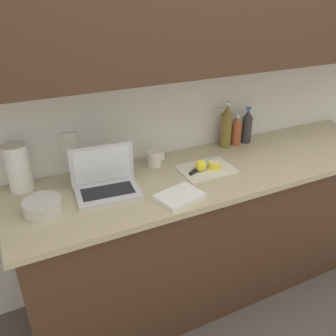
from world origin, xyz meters
The scene contains 15 objects.
ground_plane centered at (0.00, 0.00, 0.00)m, with size 12.00×12.00×0.00m, color #564C47.
wall_back centered at (0.00, 0.25, 1.56)m, with size 5.20×0.38×2.60m.
counter_unit centered at (0.02, 0.00, 0.46)m, with size 2.43×0.64×0.89m.
laptop centered at (-0.69, 0.03, 0.95)m, with size 0.35×0.25×0.23m.
cutting_board centered at (-0.10, 0.01, 0.90)m, with size 0.31×0.23×0.01m, color silver.
knife centered at (-0.14, 0.02, 0.91)m, with size 0.27×0.17×0.02m.
lemon_half_cut centered at (-0.06, -0.01, 0.92)m, with size 0.08×0.08×0.04m.
lemon_whole_beside centered at (-0.15, 0.00, 0.93)m, with size 0.07×0.07×0.07m.
bottle_green_soda centered at (0.35, 0.24, 1.00)m, with size 0.07×0.07×0.24m.
bottle_oil_tall centered at (0.26, 0.24, 0.99)m, with size 0.07×0.07×0.21m.
bottle_water_clear centered at (0.18, 0.24, 1.03)m, with size 0.07×0.07×0.30m.
measuring_cup centered at (-0.35, 0.19, 0.94)m, with size 0.11×0.09×0.09m.
bowl_white centered at (-1.02, -0.03, 0.93)m, with size 0.18×0.18×0.07m.
paper_towel_roll centered at (-1.09, 0.24, 1.02)m, with size 0.12×0.12×0.25m.
dish_towel centered at (-0.39, -0.20, 0.90)m, with size 0.22×0.16×0.02m, color white.
Camera 1 is at (-1.10, -1.54, 1.85)m, focal length 38.00 mm.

